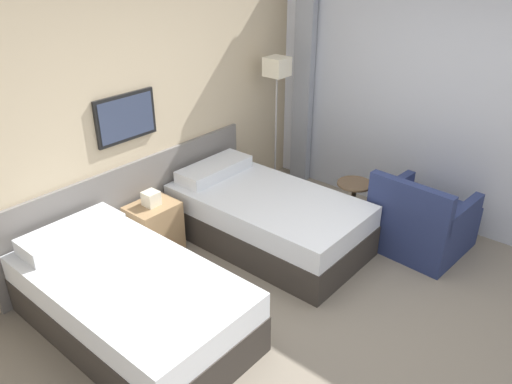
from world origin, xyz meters
The scene contains 9 objects.
ground_plane centered at (0.00, 0.00, 0.00)m, with size 16.00×16.00×0.00m, color slate.
wall_headboard centered at (-0.02, 2.27, 1.30)m, with size 10.00×0.10×2.70m.
wall_window centered at (2.12, -0.02, 1.34)m, with size 0.21×4.74×2.70m.
bed_near_door centered at (-1.17, 1.24, 0.28)m, with size 1.06×1.95×0.67m.
bed_near_window centered at (0.52, 1.24, 0.28)m, with size 1.06×1.95×0.67m.
nightstand centered at (-0.32, 1.97, 0.27)m, with size 0.46×0.37×0.66m.
floor_lamp centered at (1.53, 1.92, 1.37)m, with size 0.24×0.24×1.63m.
side_table centered at (1.25, 0.67, 0.39)m, with size 0.36×0.36×0.58m.
armchair centered at (1.44, 0.00, 0.27)m, with size 0.90×0.88×0.83m.
Camera 1 is at (-2.87, -1.51, 2.82)m, focal length 35.00 mm.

